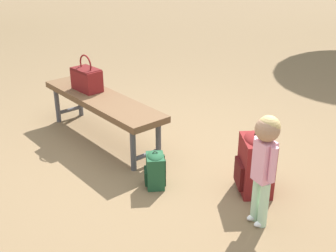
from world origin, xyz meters
The scene contains 6 objects.
ground_plane centered at (0.00, 0.00, 0.00)m, with size 40.00×40.00×0.00m, color brown.
park_bench centered at (-0.84, -0.02, 0.39)m, with size 1.63×0.54×0.45m.
handbag centered at (-1.10, 0.01, 0.58)m, with size 0.33×0.19×0.37m.
child_standing centered at (1.05, -0.08, 0.55)m, with size 0.22×0.17×0.83m.
backpack_large centered at (0.78, 0.25, 0.26)m, with size 0.39×0.38×0.53m.
backpack_small centered at (0.17, -0.26, 0.16)m, with size 0.23×0.23×0.32m.
Camera 1 is at (2.36, -2.33, 1.89)m, focal length 45.67 mm.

